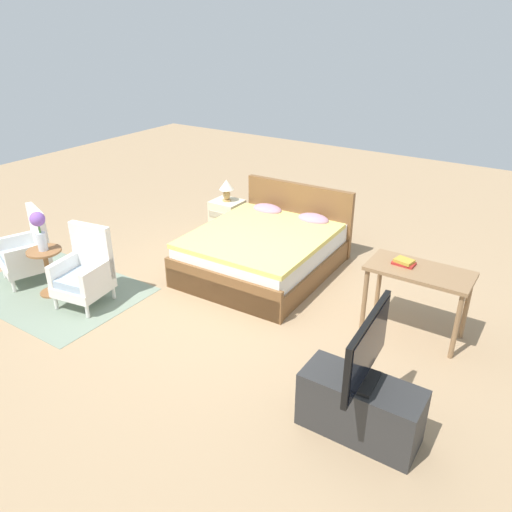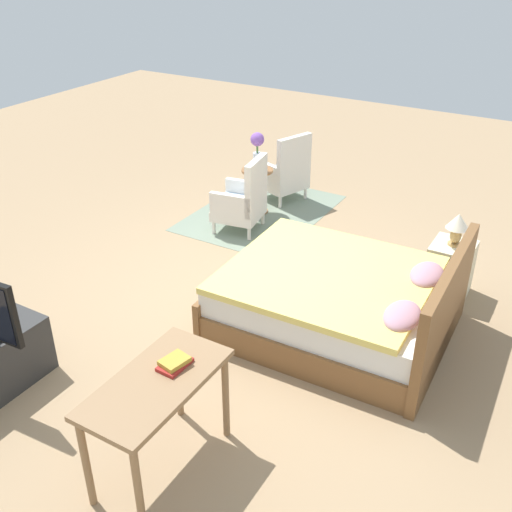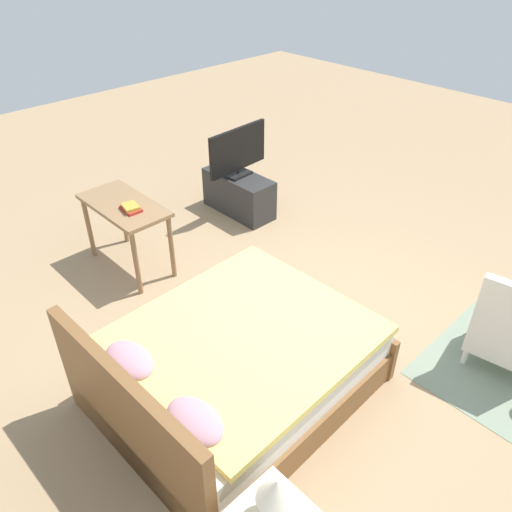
# 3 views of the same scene
# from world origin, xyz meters

# --- Properties ---
(ground_plane) EXTENTS (16.00, 16.00, 0.00)m
(ground_plane) POSITION_xyz_m (0.00, 0.00, 0.00)
(ground_plane) COLOR #A38460
(floor_rug) EXTENTS (2.10, 1.50, 0.01)m
(floor_rug) POSITION_xyz_m (-1.98, -0.90, 0.00)
(floor_rug) COLOR gray
(floor_rug) RESTS_ON ground_plane
(bed) EXTENTS (1.69, 2.04, 0.96)m
(bed) POSITION_xyz_m (-0.12, 1.00, 0.30)
(bed) COLOR brown
(bed) RESTS_ON ground_plane
(armchair_by_window_left) EXTENTS (0.69, 0.69, 0.92)m
(armchair_by_window_left) POSITION_xyz_m (-2.52, -0.84, 0.38)
(armchair_by_window_left) COLOR white
(armchair_by_window_left) RESTS_ON floor_rug
(armchair_by_window_right) EXTENTS (0.62, 0.62, 0.92)m
(armchair_by_window_right) POSITION_xyz_m (-1.44, -0.84, 0.38)
(armchair_by_window_right) COLOR white
(armchair_by_window_right) RESTS_ON floor_rug
(side_table) EXTENTS (0.40, 0.40, 0.58)m
(side_table) POSITION_xyz_m (-1.98, -0.96, 0.37)
(side_table) COLOR #936038
(side_table) RESTS_ON ground_plane
(flower_vase) EXTENTS (0.17, 0.17, 0.48)m
(flower_vase) POSITION_xyz_m (-1.98, -0.96, 0.88)
(flower_vase) COLOR silver
(flower_vase) RESTS_ON side_table
(nightstand) EXTENTS (0.44, 0.41, 0.56)m
(nightstand) POSITION_xyz_m (-1.25, 1.69, 0.28)
(nightstand) COLOR beige
(nightstand) RESTS_ON ground_plane
(table_lamp) EXTENTS (0.22, 0.22, 0.33)m
(table_lamp) POSITION_xyz_m (-1.25, 1.69, 0.77)
(table_lamp) COLOR tan
(table_lamp) RESTS_ON nightstand
(vanity_desk) EXTENTS (1.04, 0.52, 0.76)m
(vanity_desk) POSITION_xyz_m (1.96, 0.61, 0.65)
(vanity_desk) COLOR #8E6B47
(vanity_desk) RESTS_ON ground_plane
(book_stack) EXTENTS (0.23, 0.17, 0.06)m
(book_stack) POSITION_xyz_m (1.79, 0.63, 0.79)
(book_stack) COLOR #AD2823
(book_stack) RESTS_ON vanity_desk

